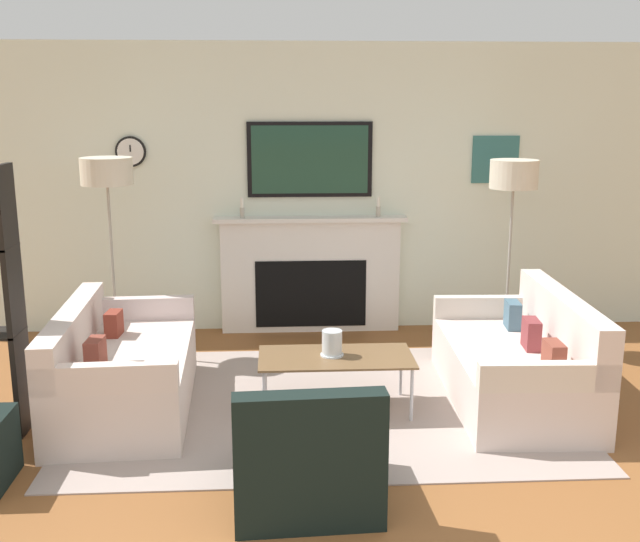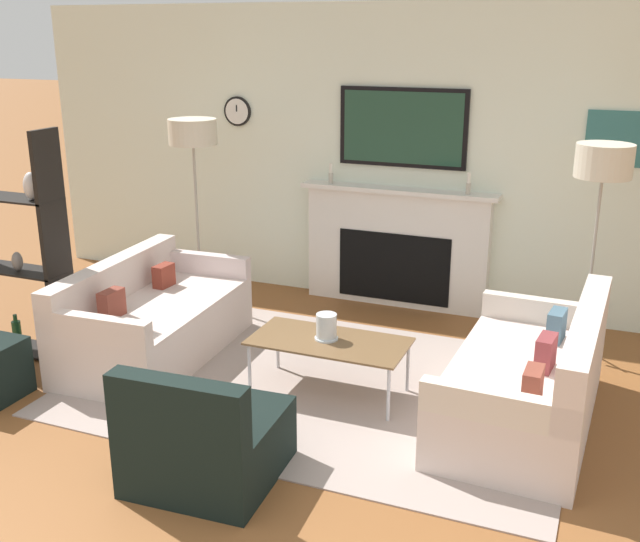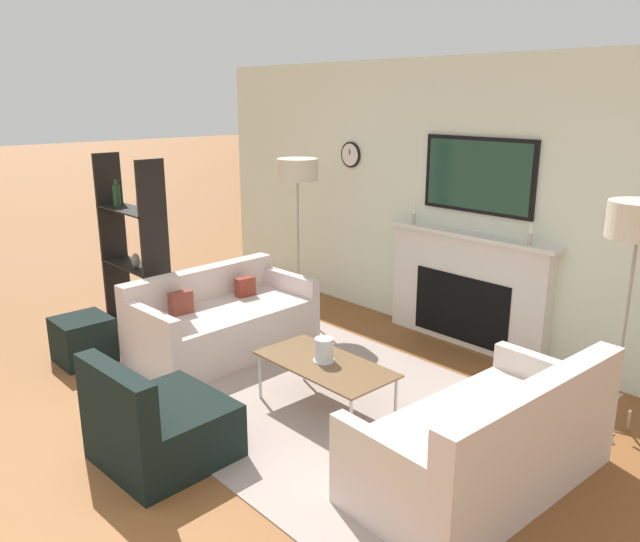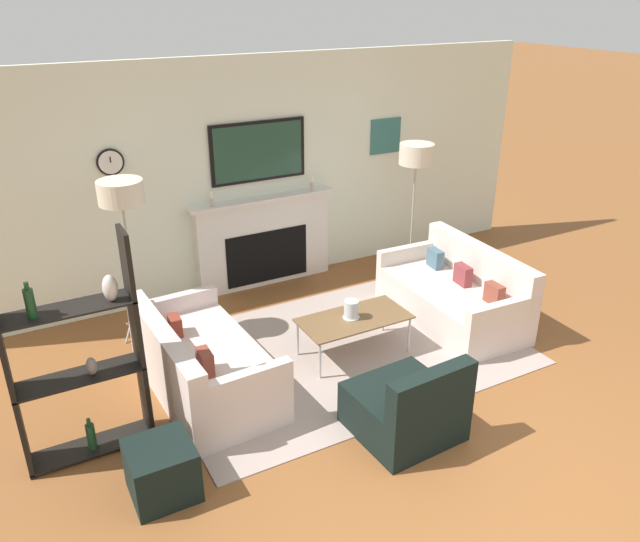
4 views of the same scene
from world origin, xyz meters
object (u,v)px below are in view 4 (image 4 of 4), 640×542
couch_left (202,366)px  floor_lamp_left (121,195)px  armchair (407,408)px  hurricane_candle (351,310)px  ottoman (162,470)px  couch_right (455,296)px  coffee_table (354,320)px  floor_lamp_right (416,156)px  shelf_unit (77,357)px

couch_left → floor_lamp_left: 1.79m
armchair → hurricane_candle: size_ratio=4.44×
ottoman → couch_left: bearing=58.0°
couch_right → armchair: bearing=-140.1°
couch_left → coffee_table: 1.54m
couch_right → armchair: (-1.62, -1.35, -0.03)m
coffee_table → floor_lamp_left: (-1.81, 1.29, 1.19)m
couch_left → hurricane_candle: couch_left is taller
armchair → floor_lamp_right: size_ratio=0.49×
floor_lamp_left → armchair: bearing=-58.7°
floor_lamp_right → ottoman: 4.62m
armchair → coffee_table: 1.29m
coffee_table → shelf_unit: size_ratio=0.61×
couch_left → floor_lamp_right: 3.60m
hurricane_candle → shelf_unit: shelf_unit is taller
hurricane_candle → armchair: bearing=-100.5°
armchair → shelf_unit: 2.58m
ottoman → floor_lamp_right: bearing=30.6°
couch_left → armchair: bearing=-46.8°
armchair → floor_lamp_left: 3.27m
armchair → coffee_table: (0.26, 1.26, 0.13)m
couch_right → ottoman: (-3.55, -1.06, -0.07)m
hurricane_candle → shelf_unit: bearing=-174.5°
coffee_table → floor_lamp_right: (1.62, 1.29, 1.15)m
shelf_unit → ottoman: size_ratio=3.90×
couch_right → shelf_unit: bearing=-175.2°
armchair → floor_lamp_left: (-1.55, 2.55, 1.33)m
floor_lamp_right → couch_right: bearing=-102.5°
coffee_table → hurricane_candle: hurricane_candle is taller
floor_lamp_right → shelf_unit: (-4.17, -1.52, -0.68)m
ottoman → shelf_unit: bearing=116.3°
coffee_table → floor_lamp_left: 2.53m
couch_right → floor_lamp_right: 1.75m
coffee_table → floor_lamp_right: size_ratio=0.65×
couch_left → hurricane_candle: bearing=-3.1°
coffee_table → hurricane_candle: 0.11m
hurricane_candle → floor_lamp_right: (1.65, 1.28, 1.05)m
couch_left → ottoman: couch_left is taller
hurricane_candle → ottoman: size_ratio=0.40×
couch_right → ottoman: size_ratio=3.80×
coffee_table → ottoman: 2.40m
couch_right → armchair: 2.11m
couch_left → ottoman: bearing=-122.0°
couch_right → shelf_unit: 3.96m
couch_left → floor_lamp_left: floor_lamp_left is taller
couch_left → shelf_unit: size_ratio=0.96×
armchair → floor_lamp_left: bearing=121.3°
floor_lamp_right → coffee_table: bearing=-141.4°
couch_left → couch_right: (2.88, 0.00, 0.00)m
armchair → ottoman: 1.95m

